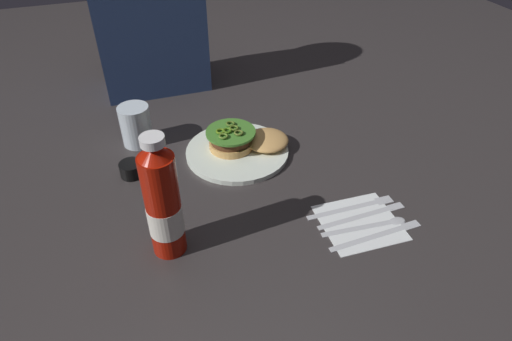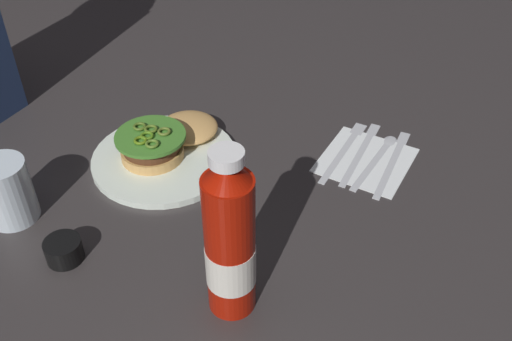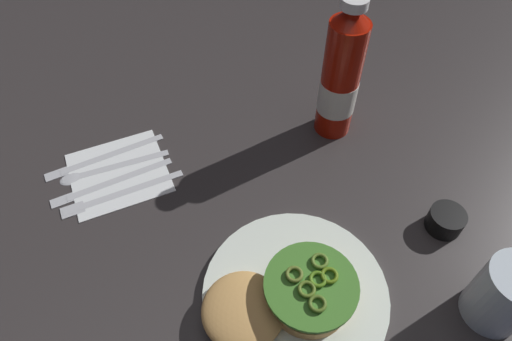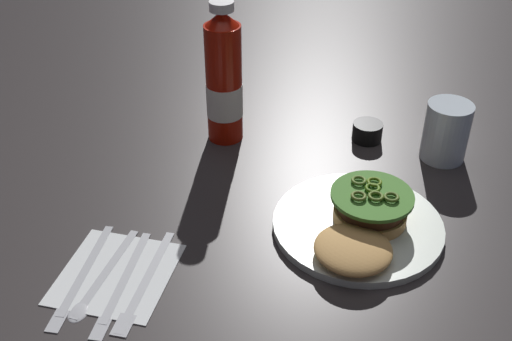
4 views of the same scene
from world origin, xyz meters
TOP-DOWN VIEW (x-y plane):
  - ground_plane at (0.00, 0.00)m, footprint 3.00×3.00m
  - dinner_plate at (0.03, 0.10)m, footprint 0.25×0.25m
  - burger_sandwich at (0.05, 0.11)m, footprint 0.20×0.13m
  - ketchup_bottle at (-0.18, -0.16)m, footprint 0.06×0.06m
  - water_glass at (-0.19, 0.23)m, footprint 0.08×0.08m
  - condiment_cup at (-0.23, 0.10)m, footprint 0.05×0.05m
  - napkin at (0.19, -0.21)m, footprint 0.16×0.15m
  - butter_knife at (0.22, -0.26)m, footprint 0.20×0.02m
  - spoon_utensil at (0.22, -0.23)m, footprint 0.18×0.03m
  - steak_knife at (0.22, -0.20)m, footprint 0.20×0.02m
  - fork_utensil at (0.21, -0.17)m, footprint 0.20×0.02m

SIDE VIEW (x-z plane):
  - ground_plane at x=0.00m, z-range 0.00..0.00m
  - napkin at x=0.19m, z-range 0.00..0.00m
  - butter_knife at x=0.22m, z-range 0.00..0.01m
  - spoon_utensil at x=0.22m, z-range 0.00..0.01m
  - fork_utensil at x=0.21m, z-range 0.00..0.01m
  - steak_knife at x=0.22m, z-range 0.00..0.01m
  - dinner_plate at x=0.03m, z-range 0.00..0.01m
  - condiment_cup at x=-0.23m, z-range 0.00..0.03m
  - burger_sandwich at x=0.05m, z-range 0.01..0.06m
  - water_glass at x=-0.19m, z-range 0.00..0.10m
  - ketchup_bottle at x=-0.18m, z-range -0.02..0.24m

